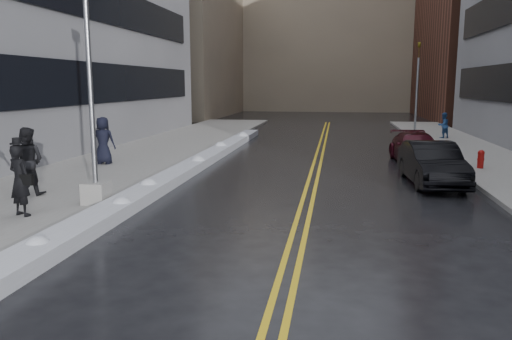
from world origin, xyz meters
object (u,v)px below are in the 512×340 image
at_px(pedestrian_c, 103,140).
at_px(lamppost, 92,118).
at_px(pedestrian_fedora, 20,180).
at_px(fire_hydrant, 481,158).
at_px(traffic_signal, 417,85).
at_px(car_black, 432,164).
at_px(pedestrian_b, 27,161).
at_px(pedestrian_east, 443,125).
at_px(car_maroon, 416,148).

bearing_deg(pedestrian_c, lamppost, 113.59).
relative_size(pedestrian_fedora, pedestrian_c, 0.93).
xyz_separation_m(fire_hydrant, traffic_signal, (-0.50, 14.00, 2.85)).
bearing_deg(fire_hydrant, traffic_signal, 92.05).
xyz_separation_m(fire_hydrant, pedestrian_fedora, (-13.54, -9.54, 0.52)).
bearing_deg(car_black, traffic_signal, 79.94).
height_order(traffic_signal, pedestrian_b, traffic_signal).
bearing_deg(pedestrian_b, pedestrian_fedora, 112.16).
bearing_deg(car_black, fire_hydrant, 47.42).
height_order(pedestrian_fedora, pedestrian_east, pedestrian_fedora).
relative_size(fire_hydrant, pedestrian_c, 0.37).
relative_size(pedestrian_c, pedestrian_east, 1.26).
distance_m(lamppost, car_black, 11.26).
distance_m(lamppost, car_maroon, 14.24).
distance_m(lamppost, pedestrian_b, 2.96).
bearing_deg(car_maroon, pedestrian_c, -169.15).
height_order(pedestrian_c, car_maroon, pedestrian_c).
height_order(traffic_signal, car_maroon, traffic_signal).
xyz_separation_m(pedestrian_east, car_black, (-3.20, -14.42, -0.19)).
xyz_separation_m(pedestrian_east, car_maroon, (-3.02, -9.59, -0.27)).
distance_m(lamppost, pedestrian_east, 23.52).
distance_m(pedestrian_fedora, pedestrian_b, 2.60).
height_order(pedestrian_c, pedestrian_east, pedestrian_c).
bearing_deg(car_maroon, pedestrian_fedora, -137.91).
height_order(pedestrian_east, car_maroon, pedestrian_east).
bearing_deg(car_black, lamppost, -156.77).
height_order(pedestrian_b, pedestrian_c, pedestrian_b).
relative_size(lamppost, fire_hydrant, 10.45).
relative_size(lamppost, pedestrian_b, 3.73).
bearing_deg(pedestrian_c, car_maroon, -166.73).
relative_size(lamppost, car_black, 1.70).
bearing_deg(pedestrian_fedora, car_black, -129.98).
distance_m(fire_hydrant, traffic_signal, 14.30).
relative_size(traffic_signal, pedestrian_b, 2.94).
relative_size(pedestrian_b, pedestrian_east, 1.30).
relative_size(pedestrian_b, car_maroon, 0.45).
bearing_deg(lamppost, car_black, 26.94).
bearing_deg(lamppost, traffic_signal, 61.79).
distance_m(pedestrian_b, pedestrian_c, 5.92).
xyz_separation_m(fire_hydrant, car_maroon, (-2.21, 1.86, 0.12)).
relative_size(pedestrian_c, car_black, 0.44).
bearing_deg(fire_hydrant, pedestrian_fedora, -144.85).
bearing_deg(car_black, car_maroon, 84.10).
bearing_deg(pedestrian_fedora, lamppost, -109.46).
relative_size(traffic_signal, pedestrian_c, 3.05).
distance_m(pedestrian_fedora, pedestrian_c, 8.34).
bearing_deg(pedestrian_b, fire_hydrant, -161.37).
relative_size(pedestrian_fedora, car_maroon, 0.40).
height_order(fire_hydrant, pedestrian_fedora, pedestrian_fedora).
height_order(fire_hydrant, pedestrian_c, pedestrian_c).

